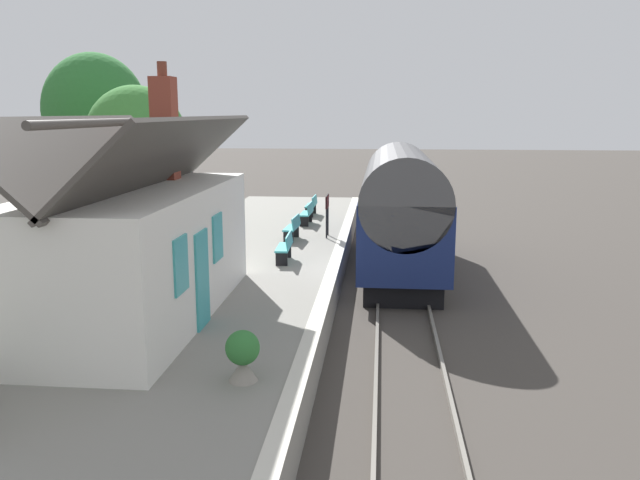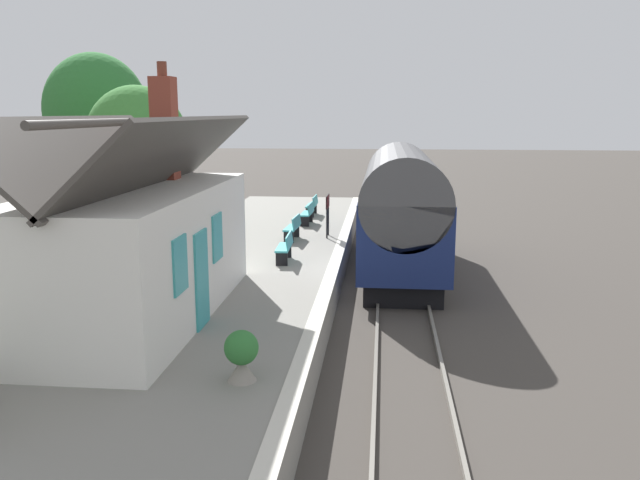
# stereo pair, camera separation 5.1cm
# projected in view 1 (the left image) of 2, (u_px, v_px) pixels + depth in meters

# --- Properties ---
(ground_plane) EXTENTS (160.00, 160.00, 0.00)m
(ground_plane) POSITION_uv_depth(u_px,v_px,m) (372.00, 297.00, 19.56)
(ground_plane) COLOR #423D38
(platform) EXTENTS (32.00, 6.10, 0.93)m
(platform) POSITION_uv_depth(u_px,v_px,m) (241.00, 279.00, 19.85)
(platform) COLOR gray
(platform) RESTS_ON ground
(platform_edge_coping) EXTENTS (32.00, 0.36, 0.02)m
(platform_edge_coping) POSITION_uv_depth(u_px,v_px,m) (334.00, 266.00, 19.49)
(platform_edge_coping) COLOR beige
(platform_edge_coping) RESTS_ON platform
(rail_near) EXTENTS (52.00, 0.08, 0.14)m
(rail_near) POSITION_uv_depth(u_px,v_px,m) (426.00, 296.00, 19.40)
(rail_near) COLOR gray
(rail_near) RESTS_ON ground
(rail_far) EXTENTS (52.00, 0.08, 0.14)m
(rail_far) POSITION_uv_depth(u_px,v_px,m) (378.00, 295.00, 19.53)
(rail_far) COLOR gray
(rail_far) RESTS_ON ground
(train) EXTENTS (9.64, 2.73, 4.32)m
(train) POSITION_uv_depth(u_px,v_px,m) (401.00, 209.00, 22.19)
(train) COLOR black
(train) RESTS_ON ground
(station_building) EXTENTS (8.40, 3.46, 5.80)m
(station_building) POSITION_uv_depth(u_px,v_px,m) (139.00, 247.00, 14.49)
(station_building) COLOR white
(station_building) RESTS_ON platform
(bench_near_building) EXTENTS (1.42, 0.50, 0.88)m
(bench_near_building) POSITION_uv_depth(u_px,v_px,m) (293.00, 227.00, 23.39)
(bench_near_building) COLOR teal
(bench_near_building) RESTS_ON platform
(bench_mid_platform) EXTENTS (1.41, 0.47, 0.88)m
(bench_mid_platform) POSITION_uv_depth(u_px,v_px,m) (307.00, 213.00, 26.68)
(bench_mid_platform) COLOR teal
(bench_mid_platform) RESTS_ON platform
(bench_by_lamp) EXTENTS (1.41, 0.45, 0.88)m
(bench_by_lamp) POSITION_uv_depth(u_px,v_px,m) (312.00, 205.00, 28.99)
(bench_by_lamp) COLOR teal
(bench_by_lamp) RESTS_ON platform
(bench_platform_end) EXTENTS (1.42, 0.49, 0.88)m
(bench_platform_end) POSITION_uv_depth(u_px,v_px,m) (286.00, 247.00, 19.99)
(bench_platform_end) COLOR teal
(bench_platform_end) RESTS_ON platform
(planter_by_door) EXTENTS (0.60, 0.60, 0.91)m
(planter_by_door) POSITION_uv_depth(u_px,v_px,m) (243.00, 355.00, 11.09)
(planter_by_door) COLOR gray
(planter_by_door) RESTS_ON platform
(planter_bench_right) EXTENTS (0.41, 0.41, 0.71)m
(planter_bench_right) POSITION_uv_depth(u_px,v_px,m) (232.00, 238.00, 22.15)
(planter_bench_right) COLOR black
(planter_bench_right) RESTS_ON platform
(planter_bench_left) EXTENTS (0.57, 0.57, 0.76)m
(planter_bench_left) POSITION_uv_depth(u_px,v_px,m) (215.00, 225.00, 24.13)
(planter_bench_left) COLOR black
(planter_bench_left) RESTS_ON platform
(station_sign_board) EXTENTS (0.96, 0.06, 1.57)m
(station_sign_board) POSITION_uv_depth(u_px,v_px,m) (327.00, 205.00, 23.88)
(station_sign_board) COLOR black
(station_sign_board) RESTS_ON platform
(tree_far_right) EXTENTS (4.95, 4.92, 8.34)m
(tree_far_right) POSITION_uv_depth(u_px,v_px,m) (95.00, 110.00, 31.21)
(tree_far_right) COLOR #4C3828
(tree_far_right) RESTS_ON ground
(tree_mid_background) EXTENTS (3.59, 3.85, 6.53)m
(tree_mid_background) POSITION_uv_depth(u_px,v_px,m) (137.00, 141.00, 24.51)
(tree_mid_background) COLOR #4C3828
(tree_mid_background) RESTS_ON ground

